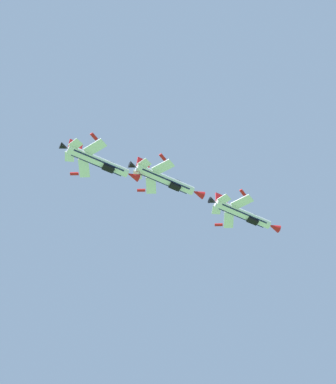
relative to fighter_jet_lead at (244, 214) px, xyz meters
name	(u,v)px	position (x,y,z in m)	size (l,w,h in m)	color
fighter_jet_lead	(244,214)	(0.00, 0.00, 0.00)	(12.39, 12.83, 4.38)	white
fighter_jet_left_wing	(166,180)	(-11.44, -12.95, 0.42)	(12.37, 12.83, 4.39)	white
fighter_jet_right_wing	(99,162)	(-21.13, -22.25, -1.21)	(12.39, 12.83, 4.37)	white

